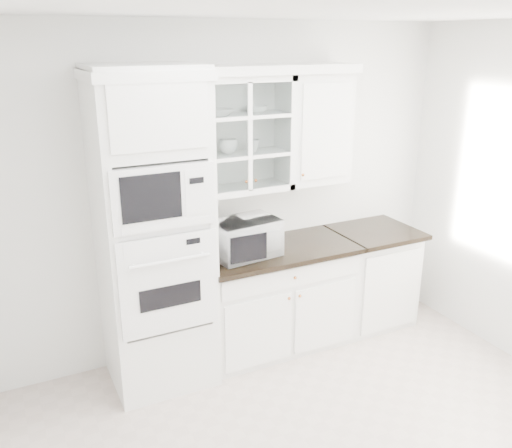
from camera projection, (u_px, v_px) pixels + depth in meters
room_shell at (317, 176)px, 3.23m from camera, size 4.00×3.50×2.70m
oven_column at (154, 235)px, 3.95m from camera, size 0.76×0.68×2.40m
base_cabinet_run at (275, 296)px, 4.64m from camera, size 1.32×0.67×0.92m
extra_base_cabinet at (370, 275)px, 5.05m from camera, size 0.72×0.67×0.92m
upper_cabinet_glass at (241, 135)px, 4.20m from camera, size 0.80×0.33×0.90m
upper_cabinet_solid at (315, 129)px, 4.48m from camera, size 0.55×0.33×0.90m
crown_molding at (229, 70)px, 3.98m from camera, size 2.14×0.38×0.07m
countertop_microwave at (244, 237)px, 4.28m from camera, size 0.56×0.48×0.30m
bowl_a at (219, 112)px, 4.05m from camera, size 0.24×0.24×0.05m
bowl_b at (256, 109)px, 4.20m from camera, size 0.20×0.20×0.05m
cup_a at (228, 146)px, 4.19m from camera, size 0.18×0.18×0.11m
cup_b at (252, 145)px, 4.26m from camera, size 0.11×0.11×0.10m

